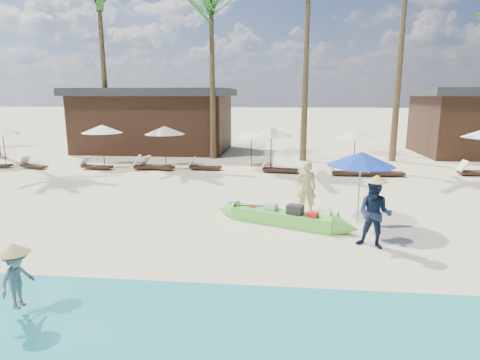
# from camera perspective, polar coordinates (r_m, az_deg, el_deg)

# --- Properties ---
(ground) EXTENTS (240.00, 240.00, 0.00)m
(ground) POSITION_cam_1_polar(r_m,az_deg,el_deg) (10.86, 1.19, -8.83)
(ground) COLOR beige
(ground) RESTS_ON ground
(green_canoe) EXTENTS (4.87, 2.26, 0.65)m
(green_canoe) POSITION_cam_1_polar(r_m,az_deg,el_deg) (12.30, 6.04, -5.29)
(green_canoe) COLOR #64DC43
(green_canoe) RESTS_ON ground
(tourist) EXTENTS (0.65, 0.43, 1.76)m
(tourist) POSITION_cam_1_polar(r_m,az_deg,el_deg) (13.36, 9.43, -1.04)
(tourist) COLOR #DCB176
(tourist) RESTS_ON ground
(vendor_green) EXTENTS (1.07, 0.98, 1.79)m
(vendor_green) POSITION_cam_1_polar(r_m,az_deg,el_deg) (10.78, 18.60, -4.62)
(vendor_green) COLOR #15213C
(vendor_green) RESTS_ON ground
(vendor_yellow) EXTENTS (0.51, 0.75, 1.07)m
(vendor_yellow) POSITION_cam_1_polar(r_m,az_deg,el_deg) (8.19, -29.16, -12.17)
(vendor_yellow) COLOR gray
(vendor_yellow) RESTS_ON ground
(blue_umbrella) EXTENTS (2.06, 2.06, 2.21)m
(blue_umbrella) POSITION_cam_1_polar(r_m,az_deg,el_deg) (12.46, 16.85, 2.89)
(blue_umbrella) COLOR #99999E
(blue_umbrella) RESTS_ON ground
(resort_parasol_2) EXTENTS (2.08, 2.08, 2.14)m
(resort_parasol_2) POSITION_cam_1_polar(r_m,az_deg,el_deg) (26.00, -30.75, 6.06)
(resort_parasol_2) COLOR #341E15
(resort_parasol_2) RESTS_ON ground
(resort_parasol_3) EXTENTS (2.21, 2.21, 2.28)m
(resort_parasol_3) POSITION_cam_1_polar(r_m,az_deg,el_deg) (23.25, -19.03, 6.88)
(resort_parasol_3) COLOR #341E15
(resort_parasol_3) RESTS_ON ground
(lounger_3_left) EXTENTS (1.69, 0.99, 0.55)m
(lounger_3_left) POSITION_cam_1_polar(r_m,az_deg,el_deg) (24.20, -27.41, 1.90)
(lounger_3_left) COLOR #341E15
(lounger_3_left) RESTS_ON ground
(lounger_3_right) EXTENTS (1.81, 0.81, 0.59)m
(lounger_3_right) POSITION_cam_1_polar(r_m,az_deg,el_deg) (22.59, -19.95, 1.94)
(lounger_3_right) COLOR #341E15
(lounger_3_right) RESTS_ON ground
(resort_parasol_4) EXTENTS (2.17, 2.17, 2.24)m
(resort_parasol_4) POSITION_cam_1_polar(r_m,az_deg,el_deg) (21.90, -10.67, 6.96)
(resort_parasol_4) COLOR #341E15
(resort_parasol_4) RESTS_ON ground
(lounger_4_left) EXTENTS (2.07, 0.92, 0.68)m
(lounger_4_left) POSITION_cam_1_polar(r_m,az_deg,el_deg) (21.64, -12.69, 2.03)
(lounger_4_left) COLOR #341E15
(lounger_4_left) RESTS_ON ground
(lounger_4_right) EXTENTS (1.91, 1.01, 0.62)m
(lounger_4_right) POSITION_cam_1_polar(r_m,az_deg,el_deg) (21.61, -11.88, 2.00)
(lounger_4_right) COLOR #341E15
(lounger_4_right) RESTS_ON ground
(resort_parasol_5) EXTENTS (1.89, 1.89, 1.95)m
(resort_parasol_5) POSITION_cam_1_polar(r_m,az_deg,el_deg) (21.84, 1.62, 6.46)
(resort_parasol_5) COLOR #341E15
(resort_parasol_5) RESTS_ON ground
(lounger_5_left) EXTENTS (1.75, 0.56, 0.59)m
(lounger_5_left) POSITION_cam_1_polar(r_m,az_deg,el_deg) (21.12, -5.29, 1.95)
(lounger_5_left) COLOR #341E15
(lounger_5_left) RESTS_ON ground
(resort_parasol_6) EXTENTS (2.20, 2.20, 2.27)m
(resort_parasol_6) POSITION_cam_1_polar(r_m,az_deg,el_deg) (20.38, 4.47, 6.85)
(resort_parasol_6) COLOR #341E15
(resort_parasol_6) RESTS_ON ground
(lounger_6_left) EXTENTS (1.93, 0.86, 0.63)m
(lounger_6_left) POSITION_cam_1_polar(r_m,az_deg,el_deg) (20.39, 5.36, 1.63)
(lounger_6_left) COLOR #341E15
(lounger_6_left) RESTS_ON ground
(lounger_6_right) EXTENTS (1.81, 0.57, 0.61)m
(lounger_6_right) POSITION_cam_1_polar(r_m,az_deg,el_deg) (20.19, 14.96, 1.15)
(lounger_6_right) COLOR #341E15
(lounger_6_right) RESTS_ON ground
(resort_parasol_7) EXTENTS (2.06, 2.06, 2.12)m
(resort_parasol_7) POSITION_cam_1_polar(r_m,az_deg,el_deg) (21.71, 16.10, 6.38)
(resort_parasol_7) COLOR #341E15
(resort_parasol_7) RESTS_ON ground
(lounger_7_left) EXTENTS (1.75, 1.02, 0.57)m
(lounger_7_left) POSITION_cam_1_polar(r_m,az_deg,el_deg) (20.86, 18.21, 1.25)
(lounger_7_left) COLOR #341E15
(lounger_7_left) RESTS_ON ground
(lounger_7_right) EXTENTS (1.83, 0.68, 0.61)m
(lounger_7_right) POSITION_cam_1_polar(r_m,az_deg,el_deg) (20.56, 19.69, 1.04)
(lounger_7_right) COLOR #341E15
(lounger_7_right) RESTS_ON ground
(lounger_8_left) EXTENTS (1.95, 0.66, 0.65)m
(lounger_8_left) POSITION_cam_1_polar(r_m,az_deg,el_deg) (22.67, 30.51, 1.08)
(lounger_8_left) COLOR #341E15
(lounger_8_left) RESTS_ON ground
(palm_2) EXTENTS (2.08, 2.08, 11.33)m
(palm_2) POSITION_cam_1_polar(r_m,az_deg,el_deg) (28.10, -19.37, 22.27)
(palm_2) COLOR brown
(palm_2) RESTS_ON ground
(palm_3) EXTENTS (2.08, 2.08, 10.52)m
(palm_3) POSITION_cam_1_polar(r_m,az_deg,el_deg) (25.19, -4.10, 22.75)
(palm_3) COLOR brown
(palm_3) RESTS_ON ground
(pavilion_west) EXTENTS (10.80, 6.60, 4.30)m
(pavilion_west) POSITION_cam_1_polar(r_m,az_deg,el_deg) (29.04, -11.95, 8.44)
(pavilion_west) COLOR #341E15
(pavilion_west) RESTS_ON ground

